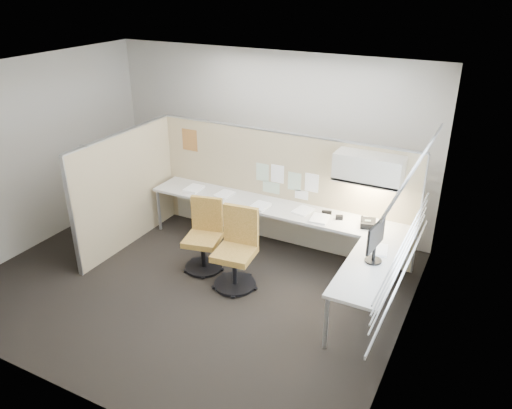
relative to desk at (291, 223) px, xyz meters
The scene contains 27 objects.
floor 1.58m from the desk, 129.58° to the right, with size 5.50×4.50×0.01m, color black.
ceiling 2.64m from the desk, 129.58° to the right, with size 5.50×4.50×0.01m, color white.
wall_back 1.66m from the desk, 129.62° to the left, with size 5.50×0.02×2.80m, color beige.
wall_front 3.59m from the desk, 105.41° to the right, with size 5.50×0.02×2.80m, color beige.
wall_left 3.93m from the desk, 162.99° to the right, with size 0.02×4.50×2.80m, color beige.
wall_right 2.28m from the desk, 31.75° to the right, with size 0.02×4.50×2.80m, color beige.
window_pane 2.32m from the desk, 32.11° to the right, with size 0.01×2.80×1.30m, color #9BA6B4.
partition_back 0.67m from the desk, 128.75° to the left, with size 4.10×0.06×1.75m, color tan.
partition_left 2.52m from the desk, 165.56° to the right, with size 0.06×2.20×1.75m, color tan.
desk is the anchor object (origin of this frame).
overhead_bin 1.35m from the desk, 15.24° to the left, with size 0.90×0.36×0.38m, color beige.
task_light_strip 1.22m from the desk, 15.24° to the left, with size 0.60×0.06×0.02m, color #FFEABF.
pinned_papers 0.69m from the desk, 124.37° to the left, with size 1.01×0.00×0.47m.
poster 2.19m from the desk, 167.47° to the left, with size 0.28×0.00×0.35m, color orange.
chair_left 1.25m from the desk, 143.71° to the right, with size 0.56×0.58×1.01m.
chair_right 0.99m from the desk, 113.09° to the right, with size 0.57×0.58×1.07m.
monitor 1.60m from the desk, 27.47° to the right, with size 0.20×0.49×0.51m.
phone 1.08m from the desk, ahead, with size 0.25×0.24×0.12m.
stapler 0.53m from the desk, 30.04° to the left, with size 0.14×0.04×0.05m, color black.
tape_dispenser 0.69m from the desk, 14.76° to the left, with size 0.10×0.06×0.06m, color black.
coat_hook 2.96m from the desk, 152.17° to the right, with size 0.18×0.45×1.35m.
paper_stack_0 1.74m from the desk, behind, with size 0.23×0.30×0.04m, color white.
paper_stack_1 1.21m from the desk, behind, with size 0.23×0.30×0.02m, color white.
paper_stack_2 0.53m from the desk, behind, with size 0.23×0.30×0.03m, color white.
paper_stack_3 0.25m from the desk, 60.92° to the left, with size 0.23×0.30×0.02m, color white.
paper_stack_4 0.44m from the desk, ahead, with size 0.23×0.30×0.03m, color white.
paper_stack_5 1.42m from the desk, 17.47° to the right, with size 0.23×0.30×0.02m, color white.
Camera 1 is at (3.39, -4.73, 3.85)m, focal length 35.00 mm.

